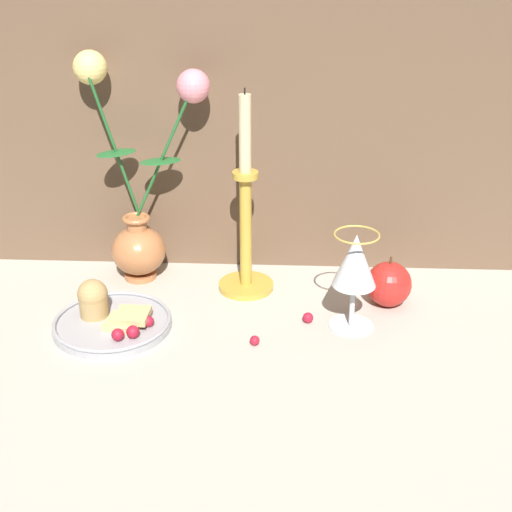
# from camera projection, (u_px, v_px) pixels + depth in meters

# --- Properties ---
(ground_plane) EXTENTS (2.40, 2.40, 0.00)m
(ground_plane) POSITION_uv_depth(u_px,v_px,m) (228.00, 328.00, 1.11)
(ground_plane) COLOR #B7B2A3
(ground_plane) RESTS_ON ground
(vase) EXTENTS (0.22, 0.10, 0.39)m
(vase) POSITION_uv_depth(u_px,v_px,m) (139.00, 204.00, 1.21)
(vase) COLOR #B77042
(vase) RESTS_ON ground_plane
(plate_with_pastries) EXTENTS (0.18, 0.18, 0.07)m
(plate_with_pastries) POSITION_uv_depth(u_px,v_px,m) (109.00, 317.00, 1.11)
(plate_with_pastries) COLOR #A3A3A8
(plate_with_pastries) RESTS_ON ground_plane
(wine_glass) EXTENTS (0.07, 0.07, 0.16)m
(wine_glass) POSITION_uv_depth(u_px,v_px,m) (355.00, 264.00, 1.07)
(wine_glass) COLOR silver
(wine_glass) RESTS_ON ground_plane
(candlestick) EXTENTS (0.09, 0.09, 0.34)m
(candlestick) POSITION_uv_depth(u_px,v_px,m) (246.00, 230.00, 1.18)
(candlestick) COLOR gold
(candlestick) RESTS_ON ground_plane
(apple_beside_vase) EXTENTS (0.07, 0.07, 0.09)m
(apple_beside_vase) POSITION_uv_depth(u_px,v_px,m) (389.00, 284.00, 1.16)
(apple_beside_vase) COLOR red
(apple_beside_vase) RESTS_ON ground_plane
(berry_near_plate) EXTENTS (0.02, 0.02, 0.02)m
(berry_near_plate) POSITION_uv_depth(u_px,v_px,m) (308.00, 318.00, 1.12)
(berry_near_plate) COLOR #AD192D
(berry_near_plate) RESTS_ON ground_plane
(berry_front_center) EXTENTS (0.01, 0.01, 0.01)m
(berry_front_center) POSITION_uv_depth(u_px,v_px,m) (255.00, 340.00, 1.06)
(berry_front_center) COLOR #AD192D
(berry_front_center) RESTS_ON ground_plane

